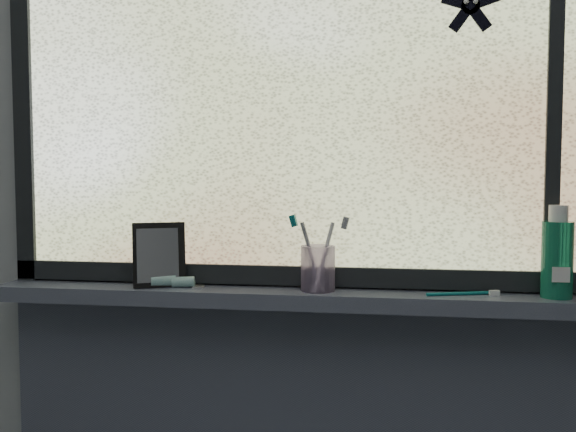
{
  "coord_description": "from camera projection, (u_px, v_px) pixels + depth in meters",
  "views": [
    {
      "loc": [
        0.2,
        -0.36,
        1.32
      ],
      "look_at": [
        -0.01,
        1.05,
        1.22
      ],
      "focal_mm": 40.0,
      "sensor_mm": 36.0,
      "label": 1
    }
  ],
  "objects": [
    {
      "name": "wall_back",
      "position": [
        307.0,
        198.0,
        1.67
      ],
      "size": [
        3.0,
        0.01,
        2.5
      ],
      "primitive_type": "cube",
      "color": "#9EA3A8",
      "rests_on": "ground"
    },
    {
      "name": "vanity_mirror",
      "position": [
        159.0,
        255.0,
        1.66
      ],
      "size": [
        0.15,
        0.11,
        0.17
      ],
      "primitive_type": "cube",
      "rotation": [
        0.0,
        0.0,
        0.41
      ],
      "color": "black",
      "rests_on": "windowsill"
    },
    {
      "name": "mouthwash_bottle",
      "position": [
        557.0,
        252.0,
        1.52
      ],
      "size": [
        0.07,
        0.07,
        0.18
      ],
      "primitive_type": "cylinder",
      "rotation": [
        0.0,
        0.0,
        0.0
      ],
      "color": "#1E9C71",
      "rests_on": "windowsill"
    },
    {
      "name": "starfish_sticker",
      "position": [
        470.0,
        5.0,
        1.55
      ],
      "size": [
        0.15,
        0.02,
        0.15
      ],
      "primitive_type": null,
      "color": "black",
      "rests_on": "window_pane"
    },
    {
      "name": "frame_mullion",
      "position": [
        554.0,
        84.0,
        1.54
      ],
      "size": [
        0.03,
        0.03,
        1.0
      ],
      "primitive_type": "cube",
      "color": "black",
      "rests_on": "wall_back"
    },
    {
      "name": "toothbrush_cup",
      "position": [
        318.0,
        268.0,
        1.61
      ],
      "size": [
        0.09,
        0.09,
        0.11
      ],
      "primitive_type": "cylinder",
      "rotation": [
        0.0,
        0.0,
        -0.07
      ],
      "color": "#B999CB",
      "rests_on": "windowsill"
    },
    {
      "name": "frame_left",
      "position": [
        24.0,
        94.0,
        1.74
      ],
      "size": [
        0.05,
        0.03,
        1.1
      ],
      "primitive_type": "cube",
      "color": "black",
      "rests_on": "wall_back"
    },
    {
      "name": "windowsill",
      "position": [
        304.0,
        298.0,
        1.62
      ],
      "size": [
        1.62,
        0.14,
        0.04
      ],
      "primitive_type": "cube",
      "color": "#494E61",
      "rests_on": "wall_back"
    },
    {
      "name": "toothbrush_lying",
      "position": [
        458.0,
        293.0,
        1.55
      ],
      "size": [
        0.19,
        0.07,
        0.01
      ],
      "primitive_type": null,
      "rotation": [
        0.0,
        0.0,
        0.29
      ],
      "color": "#0B6467",
      "rests_on": "windowsill"
    },
    {
      "name": "toothpaste_tube",
      "position": [
        171.0,
        280.0,
        1.66
      ],
      "size": [
        0.2,
        0.1,
        0.04
      ],
      "primitive_type": null,
      "rotation": [
        0.0,
        0.0,
        0.31
      ],
      "color": "silver",
      "rests_on": "windowsill"
    },
    {
      "name": "window_pane",
      "position": [
        307.0,
        89.0,
        1.63
      ],
      "size": [
        1.5,
        0.01,
        1.0
      ],
      "primitive_type": "cube",
      "color": "silver",
      "rests_on": "wall_back"
    },
    {
      "name": "frame_bottom",
      "position": [
        306.0,
        276.0,
        1.66
      ],
      "size": [
        1.6,
        0.03,
        0.05
      ],
      "primitive_type": "cube",
      "color": "black",
      "rests_on": "windowsill"
    }
  ]
}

